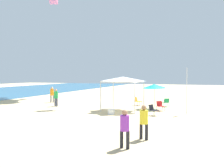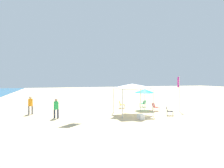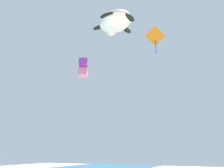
# 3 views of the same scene
# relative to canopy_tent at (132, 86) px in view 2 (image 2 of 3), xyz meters

# --- Properties ---
(ground) EXTENTS (120.00, 120.00, 0.10)m
(ground) POSITION_rel_canopy_tent_xyz_m (-2.26, -2.50, -2.71)
(ground) COLOR #D6BC8C
(canopy_tent) EXTENTS (2.93, 3.11, 2.92)m
(canopy_tent) POSITION_rel_canopy_tent_xyz_m (0.00, 0.00, 0.00)
(canopy_tent) COLOR #B7B7BC
(canopy_tent) RESTS_ON ground
(beach_umbrella) EXTENTS (2.14, 2.14, 2.31)m
(beach_umbrella) POSITION_rel_canopy_tent_xyz_m (1.93, -2.34, -0.60)
(beach_umbrella) COLOR silver
(beach_umbrella) RESTS_ON ground
(folding_chair_left_of_tent) EXTENTS (0.80, 0.77, 0.82)m
(folding_chair_left_of_tent) POSITION_rel_canopy_tent_xyz_m (0.96, -3.03, -2.19)
(folding_chair_left_of_tent) COLOR black
(folding_chair_left_of_tent) RESTS_ON ground
(folding_chair_facing_ocean) EXTENTS (0.65, 0.72, 0.82)m
(folding_chair_facing_ocean) POSITION_rel_canopy_tent_xyz_m (3.76, -0.30, -2.19)
(folding_chair_facing_ocean) COLOR black
(folding_chair_facing_ocean) RESTS_ON ground
(folding_chair_near_cooler) EXTENTS (0.79, 0.74, 0.82)m
(folding_chair_near_cooler) POSITION_rel_canopy_tent_xyz_m (3.78, -3.14, -2.19)
(folding_chair_near_cooler) COLOR black
(folding_chair_near_cooler) RESTS_ON ground
(folding_chair_right_of_tent) EXTENTS (0.75, 0.80, 0.82)m
(folding_chair_right_of_tent) POSITION_rel_canopy_tent_xyz_m (-1.65, -2.91, -2.19)
(folding_chair_right_of_tent) COLOR black
(folding_chair_right_of_tent) RESTS_ON ground
(cooler_box) EXTENTS (0.66, 0.48, 0.40)m
(cooler_box) POSITION_rel_canopy_tent_xyz_m (-2.25, 0.23, -2.46)
(cooler_box) COLOR white
(cooler_box) RESTS_ON ground
(banner_flag) EXTENTS (0.36, 0.06, 3.69)m
(banner_flag) POSITION_rel_canopy_tent_xyz_m (-0.06, -5.25, -0.45)
(banner_flag) COLOR silver
(banner_flag) RESTS_ON ground
(person_near_umbrella) EXTENTS (0.40, 0.43, 1.70)m
(person_near_umbrella) POSITION_rel_canopy_tent_xyz_m (0.31, 6.98, -1.66)
(person_near_umbrella) COLOR #33384C
(person_near_umbrella) RESTS_ON ground
(person_kite_handler) EXTENTS (0.41, 0.46, 1.74)m
(person_kite_handler) POSITION_rel_canopy_tent_xyz_m (2.93, 9.26, -1.64)
(person_kite_handler) COLOR slate
(person_kite_handler) RESTS_ON ground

